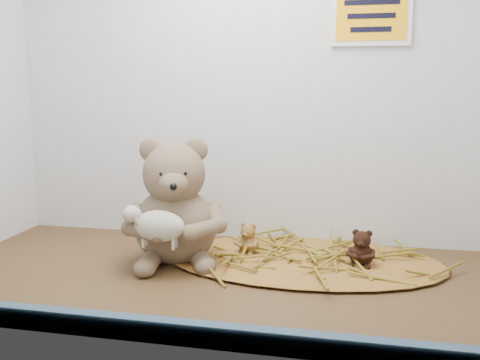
% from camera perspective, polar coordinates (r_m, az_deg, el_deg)
% --- Properties ---
extents(alcove_shell, '(1.20, 0.60, 0.90)m').
position_cam_1_polar(alcove_shell, '(1.15, -1.65, 12.93)').
color(alcove_shell, '#452A17').
rests_on(alcove_shell, ground).
extents(front_rail, '(1.19, 0.02, 0.04)m').
position_cam_1_polar(front_rail, '(0.87, -7.61, -15.65)').
color(front_rail, '#354F66').
rests_on(front_rail, shelf_floor).
extents(straw_bed, '(0.63, 0.37, 0.01)m').
position_cam_1_polar(straw_bed, '(1.22, 6.70, -8.44)').
color(straw_bed, brown).
rests_on(straw_bed, shelf_floor).
extents(main_teddy, '(0.29, 0.30, 0.28)m').
position_cam_1_polar(main_teddy, '(1.20, -6.98, -2.18)').
color(main_teddy, '#80654F').
rests_on(main_teddy, shelf_floor).
extents(toy_lamb, '(0.14, 0.09, 0.09)m').
position_cam_1_polar(toy_lamb, '(1.12, -8.62, -4.88)').
color(toy_lamb, beige).
rests_on(toy_lamb, main_teddy).
extents(mini_teddy_tan, '(0.07, 0.07, 0.07)m').
position_cam_1_polar(mini_teddy_tan, '(1.24, 0.90, -6.08)').
color(mini_teddy_tan, olive).
rests_on(mini_teddy_tan, straw_bed).
extents(mini_teddy_brown, '(0.07, 0.07, 0.08)m').
position_cam_1_polar(mini_teddy_brown, '(1.19, 12.86, -6.88)').
color(mini_teddy_brown, black).
rests_on(mini_teddy_brown, straw_bed).
extents(wall_sign, '(0.16, 0.01, 0.11)m').
position_cam_1_polar(wall_sign, '(1.33, 13.83, 16.61)').
color(wall_sign, orange).
rests_on(wall_sign, back_wall).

